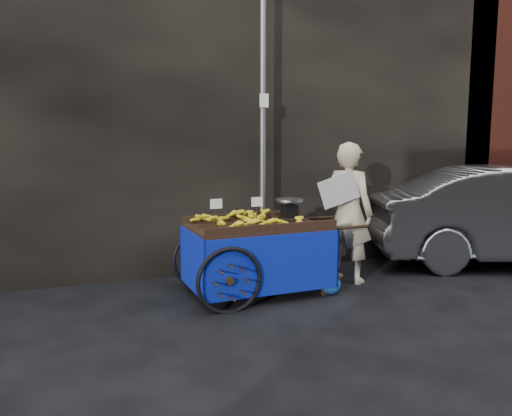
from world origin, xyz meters
name	(u,v)px	position (x,y,z in m)	size (l,w,h in m)	color
ground	(277,306)	(0.00, 0.00, 0.00)	(80.00, 80.00, 0.00)	black
building_wall	(240,101)	(0.39, 2.60, 2.50)	(13.50, 2.00, 5.00)	black
street_pole	(263,130)	(0.30, 1.30, 2.01)	(0.12, 0.10, 4.00)	slate
banana_cart	(253,232)	(-0.09, 0.55, 0.76)	(2.32, 1.20, 1.23)	black
vendor	(348,212)	(1.27, 0.66, 0.93)	(0.89, 0.81, 1.86)	#C4B292
plastic_bag	(331,285)	(0.79, 0.19, 0.11)	(0.25, 0.20, 0.23)	#1645A9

